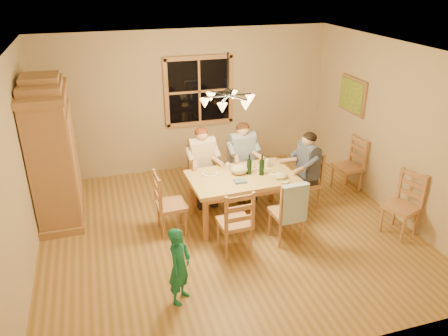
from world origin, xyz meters
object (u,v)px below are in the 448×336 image
object	(u,v)px
armoire	(54,156)
chair_end_left	(172,214)
dining_table	(242,182)
chair_near_right	(286,221)
chair_near_left	(234,232)
wine_bottle_b	(262,165)
chair_spare_front	(400,216)
chandelier	(228,99)
adult_slate_man	(307,161)
wine_bottle_a	(249,164)
chair_end_right	(304,191)
child	(180,266)
chair_far_right	(242,179)
adult_plaid_man	(243,150)
chair_far_left	(203,185)
chair_spare_back	(346,175)
adult_woman	(202,156)

from	to	relation	value
armoire	chair_end_left	distance (m)	2.04
dining_table	chair_near_right	world-z (taller)	chair_near_right
dining_table	chair_near_left	xyz separation A→B (m)	(-0.37, -0.78, -0.35)
chair_near_left	wine_bottle_b	xyz separation A→B (m)	(0.68, 0.74, 0.62)
dining_table	chair_spare_front	bearing A→B (deg)	-27.33
chandelier	adult_slate_man	world-z (taller)	chandelier
dining_table	wine_bottle_a	bearing A→B (deg)	14.01
dining_table	chair_end_right	bearing A→B (deg)	2.53
chandelier	child	world-z (taller)	chandelier
chair_far_right	chair_spare_front	xyz separation A→B (m)	(1.85, -1.88, 0.00)
chair_near_left	adult_plaid_man	size ratio (longest dim) A/B	1.13
adult_plaid_man	chair_near_right	bearing A→B (deg)	93.37
chandelier	chair_end_left	size ratio (longest dim) A/B	0.78
dining_table	chair_end_left	xyz separation A→B (m)	(-1.13, -0.05, -0.35)
dining_table	chair_near_right	distance (m)	0.94
armoire	chair_far_left	distance (m)	2.43
chair_near_left	chair_spare_back	size ratio (longest dim) A/B	1.00
chair_far_left	adult_plaid_man	world-z (taller)	adult_plaid_man
chair_near_left	child	xyz separation A→B (m)	(-0.94, -0.80, 0.20)
adult_woman	adult_plaid_man	distance (m)	0.72
chair_spare_front	dining_table	bearing A→B (deg)	42.15
adult_plaid_man	chair_near_left	bearing A→B (deg)	64.80
chair_far_left	chair_spare_back	distance (m)	2.59
chandelier	dining_table	world-z (taller)	chandelier
chair_near_right	wine_bottle_a	size ratio (longest dim) A/B	3.00
armoire	chair_far_left	world-z (taller)	armoire
adult_plaid_man	dining_table	bearing A→B (deg)	67.62
chair_near_left	chandelier	bearing A→B (deg)	81.69
chair_far_left	wine_bottle_a	world-z (taller)	wine_bottle_a
chair_near_left	armoire	bearing A→B (deg)	141.52
wine_bottle_a	chair_spare_front	xyz separation A→B (m)	(2.00, -1.13, -0.62)
chandelier	chair_spare_back	bearing A→B (deg)	15.62
chair_end_left	adult_plaid_man	world-z (taller)	adult_plaid_man
chair_far_right	chair_spare_back	bearing A→B (deg)	165.80
chair_far_left	wine_bottle_b	xyz separation A→B (m)	(0.74, -0.80, 0.62)
chair_far_right	child	size ratio (longest dim) A/B	0.99
dining_table	wine_bottle_b	bearing A→B (deg)	-8.95
wine_bottle_a	chair_spare_front	world-z (taller)	wine_bottle_a
chair_far_right	child	world-z (taller)	child
chair_end_left	adult_slate_man	xyz separation A→B (m)	(2.25, 0.10, 0.54)
chair_near_left	dining_table	bearing A→B (deg)	62.10
chandelier	chair_spare_back	xyz separation A→B (m)	(2.45, 0.68, -1.77)
adult_plaid_man	chair_end_left	bearing A→B (deg)	27.98
armoire	chair_spare_back	bearing A→B (deg)	-6.28
chandelier	child	bearing A→B (deg)	-127.38
chair_far_left	adult_slate_man	xyz separation A→B (m)	(1.57, -0.70, 0.54)
chair_far_left	chair_near_left	bearing A→B (deg)	90.00
chair_end_left	chair_spare_back	world-z (taller)	same
chair_far_right	adult_slate_man	distance (m)	1.24
armoire	chair_spare_front	world-z (taller)	armoire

